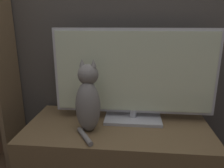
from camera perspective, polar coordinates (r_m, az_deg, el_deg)
tv_stand at (r=1.52m, az=1.42°, el=-18.78°), size 1.14×0.56×0.48m
tv at (r=1.38m, az=5.78°, el=2.06°), size 1.02×0.22×0.59m
cat at (r=1.27m, az=-6.26°, el=-4.22°), size 0.15×0.27×0.43m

